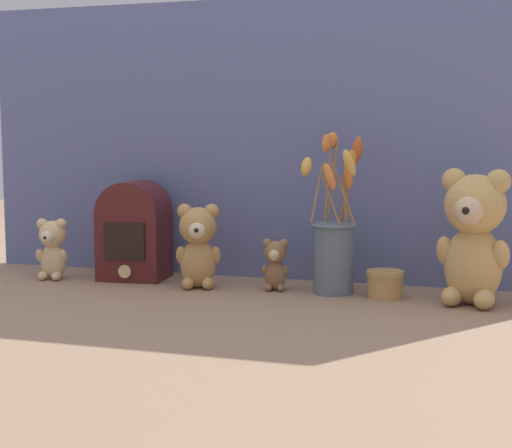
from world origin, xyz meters
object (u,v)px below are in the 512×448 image
Objects in this scene: teddy_bear_large at (474,234)px; teddy_bear_medium at (198,244)px; flower_vase at (335,242)px; decorative_tin_tall at (385,284)px; teddy_bear_tiny at (275,263)px; teddy_bear_small at (52,248)px; vintage_radio at (134,230)px.

teddy_bear_large is 0.61m from teddy_bear_medium.
teddy_bear_medium is at bearing -174.79° from flower_vase.
teddy_bear_large is 3.50× the size of decorative_tin_tall.
teddy_bear_medium is at bearing -172.95° from teddy_bear_tiny.
teddy_bear_small is 0.62× the size of vintage_radio.
flower_vase is at bearing 5.21° from teddy_bear_medium.
vintage_radio is 2.96× the size of decorative_tin_tall.
teddy_bear_small is 0.80m from decorative_tin_tall.
flower_vase reaches higher than teddy_bear_medium.
teddy_bear_large is 2.41× the size of teddy_bear_tiny.
flower_vase is 0.50m from vintage_radio.
teddy_bear_large is at bearing -6.43° from flower_vase.
decorative_tin_tall is (0.61, -0.05, -0.09)m from vintage_radio.
teddy_bear_small is 0.20m from vintage_radio.
decorative_tin_tall is at bearing 1.53° from teddy_bear_medium.
decorative_tin_tall is (0.80, 0.02, -0.05)m from teddy_bear_small.
teddy_bear_tiny is at bearing -5.82° from vintage_radio.
teddy_bear_tiny is (0.18, 0.02, -0.04)m from teddy_bear_medium.
decorative_tin_tall is (-0.18, 0.02, -0.12)m from teddy_bear_large.
flower_vase is 1.50× the size of vintage_radio.
teddy_bear_large is 1.18× the size of vintage_radio.
flower_vase is at bearing 2.96° from teddy_bear_small.
vintage_radio reaches higher than teddy_bear_medium.
flower_vase is at bearing -3.53° from vintage_radio.
flower_vase is (0.31, 0.03, 0.01)m from teddy_bear_medium.
teddy_bear_small is 0.42× the size of flower_vase.
teddy_bear_large reaches higher than teddy_bear_medium.
decorative_tin_tall is at bearing 1.33° from teddy_bear_small.
teddy_bear_medium is 1.65× the size of teddy_bear_tiny.
flower_vase reaches higher than vintage_radio.
teddy_bear_large is 0.44m from teddy_bear_tiny.
teddy_bear_medium is 2.40× the size of decorative_tin_tall.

